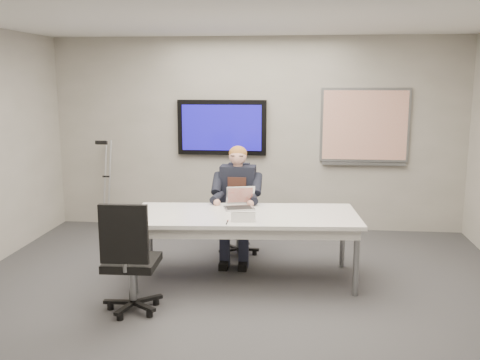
# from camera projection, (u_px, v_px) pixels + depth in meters

# --- Properties ---
(floor) EXTENTS (6.00, 6.00, 0.02)m
(floor) POSITION_uv_depth(u_px,v_px,m) (232.00, 311.00, 5.14)
(floor) COLOR #3C3C3F
(floor) RESTS_ON ground
(ceiling) EXTENTS (6.00, 6.00, 0.02)m
(ceiling) POSITION_uv_depth(u_px,v_px,m) (231.00, 8.00, 4.62)
(ceiling) COLOR white
(ceiling) RESTS_ON wall_back
(wall_back) EXTENTS (6.00, 0.02, 2.80)m
(wall_back) POSITION_uv_depth(u_px,v_px,m) (256.00, 134.00, 7.81)
(wall_back) COLOR gray
(wall_back) RESTS_ON ground
(wall_front) EXTENTS (6.00, 0.02, 2.80)m
(wall_front) POSITION_uv_depth(u_px,v_px,m) (131.00, 301.00, 1.95)
(wall_front) COLOR gray
(wall_front) RESTS_ON ground
(conference_table) EXTENTS (2.51, 1.21, 0.75)m
(conference_table) POSITION_uv_depth(u_px,v_px,m) (245.00, 221.00, 5.83)
(conference_table) COLOR white
(conference_table) RESTS_ON ground
(tv_display) EXTENTS (1.30, 0.09, 0.80)m
(tv_display) POSITION_uv_depth(u_px,v_px,m) (222.00, 127.00, 7.79)
(tv_display) COLOR black
(tv_display) RESTS_ON wall_back
(whiteboard) EXTENTS (1.25, 0.08, 1.10)m
(whiteboard) POSITION_uv_depth(u_px,v_px,m) (365.00, 127.00, 7.59)
(whiteboard) COLOR gray
(whiteboard) RESTS_ON wall_back
(office_chair_far) EXTENTS (0.51, 0.51, 0.99)m
(office_chair_far) POSITION_uv_depth(u_px,v_px,m) (239.00, 230.00, 6.80)
(office_chair_far) COLOR black
(office_chair_far) RESTS_ON ground
(office_chair_near) EXTENTS (0.54, 0.54, 1.10)m
(office_chair_near) POSITION_uv_depth(u_px,v_px,m) (131.00, 278.00, 5.05)
(office_chair_near) COLOR black
(office_chair_near) RESTS_ON ground
(seated_person) EXTENTS (0.44, 0.75, 1.39)m
(seated_person) POSITION_uv_depth(u_px,v_px,m) (236.00, 215.00, 6.50)
(seated_person) COLOR #202335
(seated_person) RESTS_ON office_chair_far
(crutch) EXTENTS (0.29, 0.72, 1.41)m
(crutch) POSITION_uv_depth(u_px,v_px,m) (107.00, 183.00, 7.94)
(crutch) COLOR #A7A9AF
(crutch) RESTS_ON ground
(laptop) EXTENTS (0.38, 0.39, 0.23)m
(laptop) POSITION_uv_depth(u_px,v_px,m) (240.00, 203.00, 6.08)
(laptop) COLOR #B7B7B9
(laptop) RESTS_ON conference_table
(name_tent) EXTENTS (0.25, 0.09, 0.10)m
(name_tent) POSITION_uv_depth(u_px,v_px,m) (243.00, 217.00, 5.50)
(name_tent) COLOR silver
(name_tent) RESTS_ON conference_table
(pen) EXTENTS (0.01, 0.15, 0.01)m
(pen) POSITION_uv_depth(u_px,v_px,m) (227.00, 222.00, 5.45)
(pen) COLOR black
(pen) RESTS_ON conference_table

